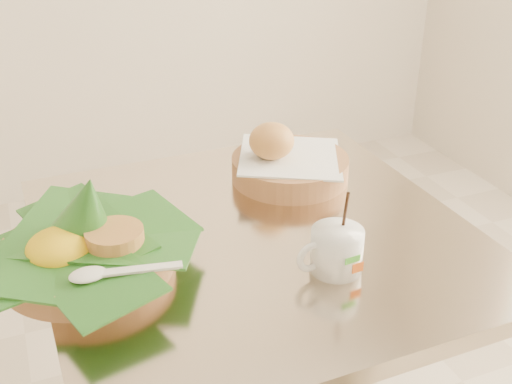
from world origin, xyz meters
name	(u,v)px	position (x,y,z in m)	size (l,w,h in m)	color
cafe_table	(257,334)	(0.20, 0.05, 0.53)	(0.71, 0.71, 0.75)	gray
rice_basket	(85,244)	(-0.07, 0.05, 0.79)	(0.33, 0.33, 0.17)	#B47B4D
bread_basket	(287,163)	(0.33, 0.21, 0.78)	(0.26, 0.26, 0.12)	#B47B4D
coffee_mug	(336,249)	(0.27, -0.10, 0.79)	(0.11, 0.08, 0.14)	white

